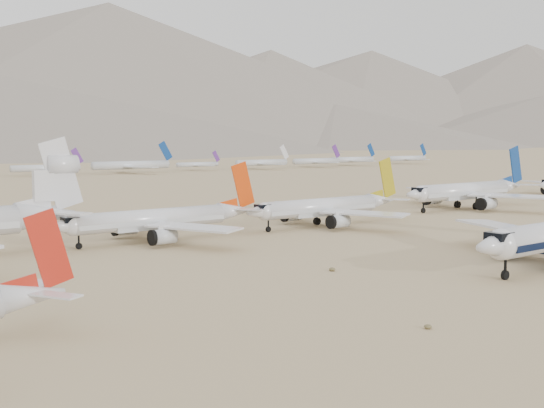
% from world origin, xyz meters
% --- Properties ---
extents(ground, '(7000.00, 7000.00, 0.00)m').
position_xyz_m(ground, '(0.00, 0.00, 0.00)').
color(ground, '#957957').
rests_on(ground, ground).
extents(row2_navy_widebody, '(50.41, 49.30, 17.93)m').
position_xyz_m(row2_navy_widebody, '(64.47, 58.46, 5.01)').
color(row2_navy_widebody, silver).
rests_on(row2_navy_widebody, ground).
extents(row2_gold_tail, '(43.39, 42.43, 15.45)m').
position_xyz_m(row2_gold_tail, '(5.81, 54.80, 4.32)').
color(row2_gold_tail, silver).
rests_on(row2_gold_tail, ground).
extents(row2_orange_tail, '(42.68, 41.75, 15.23)m').
position_xyz_m(row2_orange_tail, '(-35.70, 57.90, 4.27)').
color(row2_orange_tail, silver).
rests_on(row2_orange_tail, ground).
extents(distant_storage_row, '(625.42, 50.64, 16.35)m').
position_xyz_m(distant_storage_row, '(68.38, 301.66, 4.40)').
color(distant_storage_row, silver).
rests_on(distant_storage_row, ground).
extents(foothills, '(4637.50, 1395.00, 155.00)m').
position_xyz_m(foothills, '(526.68, 1100.00, 67.15)').
color(foothills, slate).
rests_on(foothills, ground).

